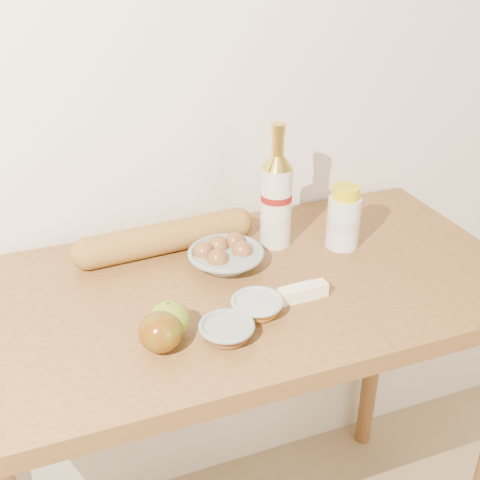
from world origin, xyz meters
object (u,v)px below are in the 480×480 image
Objects in this scene: bourbon_bottle at (276,198)px; cream_bottle at (344,219)px; egg_bowl at (225,255)px; table at (235,333)px; baguette at (166,238)px.

bourbon_bottle is 0.16m from cream_bottle.
cream_bottle is 0.28m from egg_bowl.
baguette is at bearing 117.46° from table.
bourbon_bottle is at bearing 41.76° from table.
baguette reaches higher than table.
bourbon_bottle is at bearing 143.54° from cream_bottle.
baguette is (-0.38, 0.12, -0.03)m from cream_bottle.
table is 0.31m from bourbon_bottle.
bourbon_bottle reaches higher than baguette.
egg_bowl is (0.01, 0.08, 0.15)m from table.
cream_bottle is at bearing -20.59° from baguette.
bourbon_bottle is at bearing -15.93° from baguette.
bourbon_bottle is 0.67× the size of baguette.
bourbon_bottle reaches higher than table.
table is 2.83× the size of baguette.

